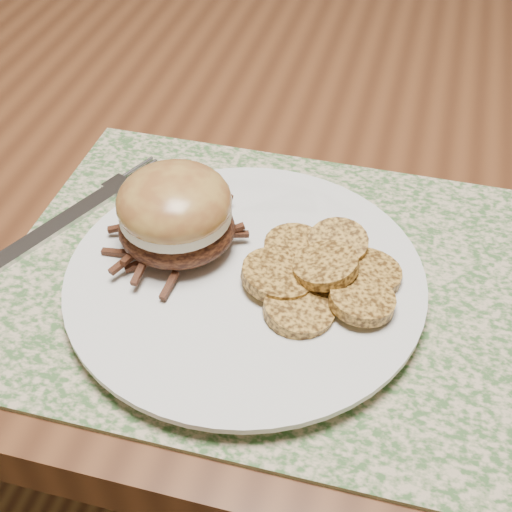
{
  "coord_description": "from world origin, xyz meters",
  "views": [
    {
      "loc": [
        0.04,
        -0.64,
        1.15
      ],
      "look_at": [
        -0.06,
        -0.27,
        0.79
      ],
      "focal_mm": 50.0,
      "sensor_mm": 36.0,
      "label": 1
    }
  ],
  "objects_px": {
    "dining_table": "(368,182)",
    "dinner_plate": "(245,282)",
    "pork_sandwich": "(175,213)",
    "fork": "(75,214)"
  },
  "relations": [
    {
      "from": "dining_table",
      "to": "pork_sandwich",
      "type": "relative_size",
      "value": 15.32
    },
    {
      "from": "dinner_plate",
      "to": "fork",
      "type": "relative_size",
      "value": 1.33
    },
    {
      "from": "dinner_plate",
      "to": "fork",
      "type": "xyz_separation_m",
      "value": [
        -0.17,
        0.05,
        -0.01
      ]
    },
    {
      "from": "pork_sandwich",
      "to": "dining_table",
      "type": "bearing_deg",
      "value": 59.75
    },
    {
      "from": "dinner_plate",
      "to": "fork",
      "type": "height_order",
      "value": "dinner_plate"
    },
    {
      "from": "dining_table",
      "to": "fork",
      "type": "bearing_deg",
      "value": -135.67
    },
    {
      "from": "dining_table",
      "to": "dinner_plate",
      "type": "height_order",
      "value": "dinner_plate"
    },
    {
      "from": "dinner_plate",
      "to": "pork_sandwich",
      "type": "bearing_deg",
      "value": 163.09
    },
    {
      "from": "fork",
      "to": "dining_table",
      "type": "bearing_deg",
      "value": 68.75
    },
    {
      "from": "pork_sandwich",
      "to": "fork",
      "type": "height_order",
      "value": "pork_sandwich"
    }
  ]
}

